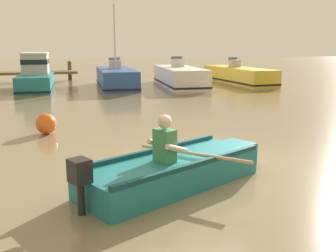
% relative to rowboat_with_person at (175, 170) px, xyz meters
% --- Properties ---
extents(ground_plane, '(120.00, 120.00, 0.00)m').
position_rel_rowboat_with_person_xyz_m(ground_plane, '(1.04, 0.71, -0.25)').
color(ground_plane, '#7A6B4C').
extents(rowboat_with_person, '(3.54, 2.31, 1.19)m').
position_rel_rowboat_with_person_xyz_m(rowboat_with_person, '(0.00, 0.00, 0.00)').
color(rowboat_with_person, '#1E727A').
rests_on(rowboat_with_person, ground).
extents(moored_boat_teal, '(1.86, 4.83, 1.88)m').
position_rel_rowboat_with_person_xyz_m(moored_boat_teal, '(-2.56, 15.05, 0.44)').
color(moored_boat_teal, '#1E727A').
rests_on(moored_boat_teal, ground).
extents(moored_boat_blue, '(2.14, 5.64, 4.32)m').
position_rel_rowboat_with_person_xyz_m(moored_boat_blue, '(1.52, 14.81, 0.23)').
color(moored_boat_blue, '#2D519E').
rests_on(moored_boat_blue, ground).
extents(moored_boat_white, '(2.53, 6.22, 1.61)m').
position_rel_rowboat_with_person_xyz_m(moored_boat_white, '(5.05, 14.67, 0.24)').
color(moored_boat_white, white).
rests_on(moored_boat_white, ground).
extents(moored_boat_yellow, '(1.90, 6.47, 1.51)m').
position_rel_rowboat_with_person_xyz_m(moored_boat_yellow, '(9.00, 15.26, 0.19)').
color(moored_boat_yellow, gold).
rests_on(moored_boat_yellow, ground).
extents(mooring_buoy, '(0.53, 0.53, 0.53)m').
position_rel_rowboat_with_person_xyz_m(mooring_buoy, '(-2.03, 4.45, 0.01)').
color(mooring_buoy, '#E55919').
rests_on(mooring_buoy, ground).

